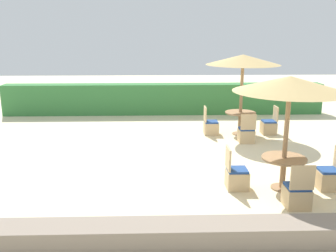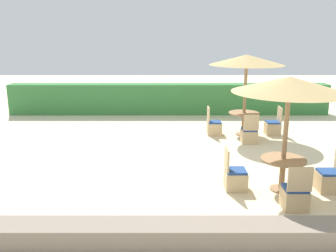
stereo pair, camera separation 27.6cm
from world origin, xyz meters
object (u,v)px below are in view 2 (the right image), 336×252
patio_chair_back_right_south (248,135)px  patio_chair_front_right_south (294,196)px  patio_chair_front_right_east (328,179)px  parasol_front_right (288,85)px  patio_chair_back_right_west (213,127)px  round_table_front_right (282,166)px  round_table_back_right (243,118)px  patio_chair_back_right_east (272,127)px  parasol_back_right (246,60)px  patio_chair_front_right_west (234,178)px

patio_chair_back_right_south → patio_chair_front_right_south: bearing=-90.6°
patio_chair_front_right_east → patio_chair_front_right_south: (-1.02, -0.86, 0.00)m
parasol_front_right → patio_chair_back_right_west: 4.99m
round_table_front_right → patio_chair_front_right_south: (-0.02, -0.90, -0.28)m
patio_chair_front_right_east → patio_chair_back_right_west: 4.90m
patio_chair_front_right_south → round_table_back_right: (0.05, 5.33, 0.32)m
patio_chair_front_right_east → patio_chair_back_right_west: bearing=23.3°
round_table_front_right → patio_chair_back_right_east: size_ratio=1.03×
parasol_back_right → round_table_back_right: parasol_back_right is taller
round_table_front_right → round_table_back_right: size_ratio=0.95×
round_table_front_right → parasol_back_right: size_ratio=0.36×
parasol_front_right → patio_chair_front_right_south: size_ratio=2.64×
round_table_back_right → patio_chair_front_right_east: bearing=-77.8°
parasol_front_right → round_table_back_right: 4.75m
patio_chair_front_right_west → patio_chair_front_right_south: same height
parasol_front_right → parasol_back_right: 4.43m
patio_chair_front_right_east → parasol_front_right: bearing=87.8°
parasol_back_right → patio_chair_back_right_east: size_ratio=2.82×
patio_chair_front_right_east → parasol_back_right: 5.07m
round_table_front_right → patio_chair_back_right_west: (-0.94, 4.46, -0.28)m
parasol_back_right → patio_chair_front_right_south: bearing=-90.5°
patio_chair_back_right_east → parasol_front_right: bearing=167.0°
parasol_front_right → patio_chair_back_right_east: (1.02, 4.45, -2.02)m
patio_chair_front_right_south → round_table_back_right: 5.34m
patio_chair_front_right_west → round_table_back_right: (1.04, 4.39, 0.32)m
round_table_front_right → patio_chair_front_right_south: patio_chair_front_right_south is taller
round_table_front_right → patio_chair_back_right_west: patio_chair_back_right_west is taller
patio_chair_front_right_west → parasol_back_right: 5.01m
parasol_front_right → patio_chair_back_right_east: parasol_front_right is taller
parasol_front_right → patio_chair_back_right_east: bearing=77.0°
round_table_front_right → patio_chair_back_right_south: bearing=89.5°
patio_chair_back_right_west → patio_chair_back_right_east: bearing=89.8°
patio_chair_front_right_east → parasol_back_right: bearing=12.2°
parasol_front_right → round_table_back_right: parasol_front_right is taller
patio_chair_front_right_west → patio_chair_front_right_south: (0.99, -0.94, 0.00)m
patio_chair_back_right_south → patio_chair_front_right_east: bearing=-74.6°
patio_chair_front_right_south → patio_chair_back_right_south: same height
patio_chair_back_right_east → patio_chair_back_right_west: bearing=89.8°
patio_chair_front_right_west → patio_chair_back_right_south: same height
parasol_front_right → patio_chair_front_right_south: (-0.02, -0.90, -2.02)m
round_table_back_right → parasol_front_right: bearing=-90.4°
patio_chair_front_right_east → patio_chair_back_right_south: 3.66m
patio_chair_front_right_west → patio_chair_front_right_south: bearing=46.4°
patio_chair_front_right_west → patio_chair_back_right_south: size_ratio=1.00×
round_table_front_right → patio_chair_front_right_east: patio_chair_front_right_east is taller
patio_chair_front_right_south → parasol_back_right: bearing=89.5°
round_table_back_right → patio_chair_back_right_south: patio_chair_back_right_south is taller
patio_chair_front_right_west → patio_chair_front_right_south: size_ratio=1.00×
round_table_front_right → parasol_back_right: (0.03, 4.43, 1.90)m
patio_chair_front_right_west → round_table_back_right: bearing=166.7°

